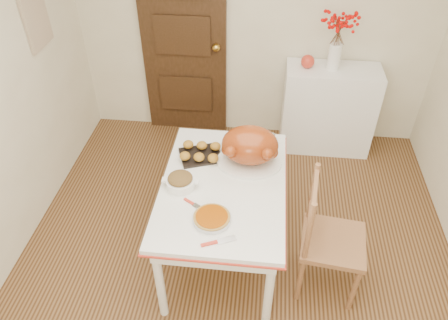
# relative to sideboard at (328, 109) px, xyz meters

# --- Properties ---
(floor) EXTENTS (3.50, 4.00, 0.00)m
(floor) POSITION_rel_sideboard_xyz_m (-0.78, -1.78, -0.45)
(floor) COLOR #40240F
(floor) RESTS_ON ground
(wall_back) EXTENTS (3.50, 0.00, 2.50)m
(wall_back) POSITION_rel_sideboard_xyz_m (-0.78, 0.22, 0.80)
(wall_back) COLOR beige
(wall_back) RESTS_ON ground
(door_back) EXTENTS (0.85, 0.06, 2.06)m
(door_back) POSITION_rel_sideboard_xyz_m (-1.48, 0.19, 0.58)
(door_back) COLOR #3A2315
(door_back) RESTS_ON ground
(photo_board) EXTENTS (0.03, 0.35, 0.45)m
(photo_board) POSITION_rel_sideboard_xyz_m (-2.51, -0.58, 1.05)
(photo_board) COLOR beige
(photo_board) RESTS_ON ground
(sideboard) EXTENTS (0.90, 0.40, 0.90)m
(sideboard) POSITION_rel_sideboard_xyz_m (0.00, 0.00, 0.00)
(sideboard) COLOR white
(sideboard) RESTS_ON floor
(kitchen_table) EXTENTS (0.89, 1.30, 0.78)m
(kitchen_table) POSITION_rel_sideboard_xyz_m (-0.89, -1.57, -0.06)
(kitchen_table) COLOR white
(kitchen_table) RESTS_ON floor
(chair_oak) EXTENTS (0.48, 0.48, 0.99)m
(chair_oak) POSITION_rel_sideboard_xyz_m (-0.09, -1.74, 0.04)
(chair_oak) COLOR #97663F
(chair_oak) RESTS_ON floor
(berry_vase) EXTENTS (0.27, 0.27, 0.52)m
(berry_vase) POSITION_rel_sideboard_xyz_m (-0.03, 0.00, 0.71)
(berry_vase) COLOR white
(berry_vase) RESTS_ON sideboard
(apple) EXTENTS (0.13, 0.13, 0.13)m
(apple) POSITION_rel_sideboard_xyz_m (-0.26, 0.00, 0.51)
(apple) COLOR red
(apple) RESTS_ON sideboard
(turkey_platter) EXTENTS (0.52, 0.43, 0.30)m
(turkey_platter) POSITION_rel_sideboard_xyz_m (-0.72, -1.32, 0.48)
(turkey_platter) COLOR #9D411A
(turkey_platter) RESTS_ON kitchen_table
(pumpkin_pie) EXTENTS (0.27, 0.27, 0.05)m
(pumpkin_pie) POSITION_rel_sideboard_xyz_m (-0.92, -1.91, 0.35)
(pumpkin_pie) COLOR #883800
(pumpkin_pie) RESTS_ON kitchen_table
(stuffing_dish) EXTENTS (0.29, 0.25, 0.10)m
(stuffing_dish) POSITION_rel_sideboard_xyz_m (-1.18, -1.62, 0.37)
(stuffing_dish) COLOR brown
(stuffing_dish) RESTS_ON kitchen_table
(rolls_tray) EXTENTS (0.36, 0.33, 0.08)m
(rolls_tray) POSITION_rel_sideboard_xyz_m (-1.09, -1.28, 0.36)
(rolls_tray) COLOR #A3701B
(rolls_tray) RESTS_ON kitchen_table
(pie_server) EXTENTS (0.23, 0.15, 0.01)m
(pie_server) POSITION_rel_sideboard_xyz_m (-0.86, -2.09, 0.33)
(pie_server) COLOR silver
(pie_server) RESTS_ON kitchen_table
(carving_knife) EXTENTS (0.22, 0.16, 0.01)m
(carving_knife) POSITION_rel_sideboard_xyz_m (-1.04, -1.81, 0.33)
(carving_knife) COLOR silver
(carving_knife) RESTS_ON kitchen_table
(drinking_glass) EXTENTS (0.06, 0.06, 0.10)m
(drinking_glass) POSITION_rel_sideboard_xyz_m (-0.80, -1.02, 0.38)
(drinking_glass) COLOR white
(drinking_glass) RESTS_ON kitchen_table
(shaker_pair) EXTENTS (0.10, 0.06, 0.10)m
(shaker_pair) POSITION_rel_sideboard_xyz_m (-0.59, -1.07, 0.37)
(shaker_pair) COLOR white
(shaker_pair) RESTS_ON kitchen_table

